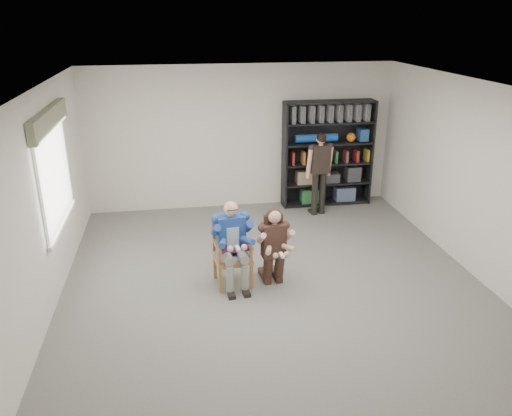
{
  "coord_description": "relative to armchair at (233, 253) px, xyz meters",
  "views": [
    {
      "loc": [
        -1.31,
        -5.99,
        3.67
      ],
      "look_at": [
        -0.2,
        0.6,
        1.05
      ],
      "focal_mm": 35.0,
      "sensor_mm": 36.0,
      "label": 1
    }
  ],
  "objects": [
    {
      "name": "room_shell",
      "position": [
        0.58,
        -0.34,
        0.91
      ],
      "size": [
        6.0,
        7.0,
        2.8
      ],
      "primitive_type": null,
      "color": "white",
      "rests_on": "ground"
    },
    {
      "name": "floor",
      "position": [
        0.58,
        -0.34,
        -0.49
      ],
      "size": [
        6.0,
        7.0,
        0.01
      ],
      "primitive_type": "cube",
      "color": "slate",
      "rests_on": "ground"
    },
    {
      "name": "kneeling_woman",
      "position": [
        0.58,
        -0.12,
        0.09
      ],
      "size": [
        0.56,
        0.82,
        1.16
      ],
      "primitive_type": null,
      "rotation": [
        0.0,
        0.0,
        0.1
      ],
      "color": "#322017",
      "rests_on": "floor"
    },
    {
      "name": "standing_man",
      "position": [
        1.97,
        2.4,
        0.32
      ],
      "size": [
        0.55,
        0.38,
        1.61
      ],
      "primitive_type": null,
      "rotation": [
        0.0,
        0.0,
        0.23
      ],
      "color": "black",
      "rests_on": "floor"
    },
    {
      "name": "bookshelf",
      "position": [
        2.28,
        2.94,
        0.56
      ],
      "size": [
        1.8,
        0.38,
        2.1
      ],
      "primitive_type": null,
      "color": "black",
      "rests_on": "floor"
    },
    {
      "name": "window_left",
      "position": [
        -2.37,
        0.66,
        1.14
      ],
      "size": [
        0.16,
        2.0,
        1.75
      ],
      "primitive_type": null,
      "color": "white",
      "rests_on": "room_shell"
    },
    {
      "name": "armchair",
      "position": [
        0.0,
        0.0,
        0.0
      ],
      "size": [
        0.61,
        0.6,
        0.97
      ],
      "primitive_type": null,
      "rotation": [
        0.0,
        0.0,
        0.1
      ],
      "color": "#A46C3E",
      "rests_on": "floor"
    },
    {
      "name": "seated_man",
      "position": [
        0.0,
        -0.0,
        0.15
      ],
      "size": [
        0.61,
        0.81,
        1.26
      ],
      "primitive_type": null,
      "rotation": [
        0.0,
        0.0,
        0.1
      ],
      "color": "navy",
      "rests_on": "floor"
    }
  ]
}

